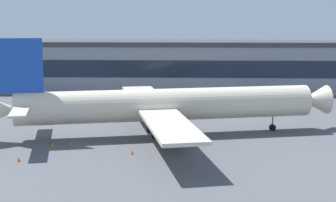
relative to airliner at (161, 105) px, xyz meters
The scene contains 10 objects.
ground_plane 5.20m from the airliner, 54.93° to the left, with size 600.00×600.00×0.00m, color #4C4F54.
terminal_building 49.98m from the airliner, 89.23° to the left, with size 190.24×14.93×12.88m.
airliner is the anchor object (origin of this frame).
belt_loader 47.59m from the airliner, 132.87° to the left, with size 6.43×2.17×1.95m.
follow_me_car 29.45m from the airliner, 83.61° to the left, with size 4.24×4.62×1.85m.
crew_van 41.84m from the airliner, 58.76° to the left, with size 5.60×3.52×2.55m.
traffic_cone_0 13.18m from the airliner, 106.99° to the right, with size 0.50×0.50×0.63m, color #F2590C.
traffic_cone_1 18.35m from the airliner, 153.79° to the right, with size 0.57×0.57×0.72m, color #F2590C.
traffic_cone_2 24.83m from the airliner, 139.12° to the right, with size 0.51×0.51×0.64m, color #F2590C.
traffic_cone_3 15.71m from the airliner, 152.92° to the right, with size 0.45×0.45×0.56m, color #F2590C.
Camera 1 is at (3.54, -82.69, 19.45)m, focal length 54.93 mm.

